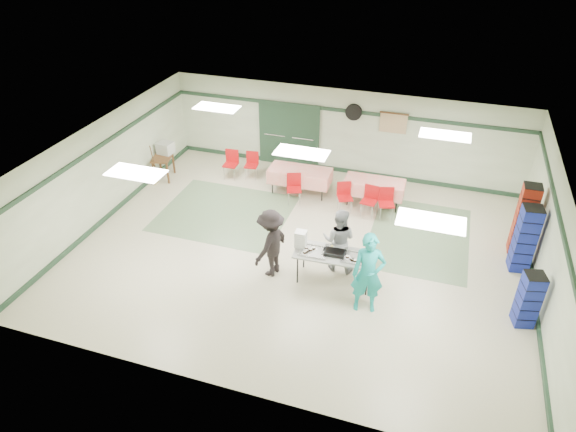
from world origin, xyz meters
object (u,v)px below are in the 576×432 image
(chair_d, at_px, (294,185))
(broom, at_px, (154,164))
(volunteer_grey, at_px, (339,240))
(chair_a, at_px, (370,197))
(crate_stack_red, at_px, (524,220))
(volunteer_teal, at_px, (368,274))
(dining_table_a, at_px, (374,187))
(chair_b, at_px, (344,194))
(dining_table_b, at_px, (300,175))
(crate_stack_blue_a, at_px, (525,239))
(volunteer_dark, at_px, (271,243))
(office_printer, at_px, (165,148))
(printer_table, at_px, (163,160))
(chair_loose_a, at_px, (252,162))
(chair_c, at_px, (386,200))
(crate_stack_blue_b, at_px, (528,300))
(chair_loose_b, at_px, (231,161))

(chair_d, distance_m, broom, 4.38)
(chair_d, bearing_deg, volunteer_grey, -73.39)
(chair_a, relative_size, crate_stack_red, 0.46)
(volunteer_teal, distance_m, dining_table_a, 4.46)
(chair_b, bearing_deg, dining_table_b, 134.24)
(crate_stack_blue_a, bearing_deg, volunteer_teal, -141.99)
(crate_stack_blue_a, bearing_deg, chair_a, 160.78)
(chair_d, height_order, crate_stack_blue_a, crate_stack_blue_a)
(chair_a, bearing_deg, volunteer_grey, -88.24)
(volunteer_teal, xyz_separation_m, volunteer_dark, (-2.32, 0.53, -0.10))
(chair_b, distance_m, chair_d, 1.47)
(volunteer_grey, bearing_deg, office_printer, -27.47)
(dining_table_b, distance_m, broom, 4.45)
(dining_table_a, xyz_separation_m, crate_stack_red, (3.81, -1.17, 0.37))
(crate_stack_blue_a, relative_size, crate_stack_red, 0.91)
(dining_table_b, xyz_separation_m, printer_table, (-4.29, -0.44, 0.06))
(chair_a, relative_size, printer_table, 0.92)
(chair_b, relative_size, chair_loose_a, 1.02)
(chair_c, relative_size, office_printer, 1.94)
(volunteer_grey, bearing_deg, crate_stack_blue_b, 169.80)
(office_printer, bearing_deg, chair_a, 2.59)
(dining_table_b, bearing_deg, chair_c, -13.39)
(chair_loose_b, bearing_deg, dining_table_b, -10.59)
(office_printer, bearing_deg, crate_stack_red, 0.47)
(volunteer_teal, xyz_separation_m, dining_table_b, (-2.81, 4.40, -0.37))
(chair_d, bearing_deg, chair_a, -19.27)
(dining_table_b, relative_size, chair_loose_a, 2.19)
(chair_a, distance_m, printer_table, 6.48)
(volunteer_grey, bearing_deg, chair_a, -97.43)
(chair_c, height_order, printer_table, chair_c)
(crate_stack_blue_b, bearing_deg, office_printer, 160.53)
(chair_c, relative_size, chair_loose_a, 1.05)
(crate_stack_blue_b, bearing_deg, printer_table, 161.73)
(dining_table_a, height_order, chair_a, chair_a)
(volunteer_dark, xyz_separation_m, chair_c, (2.15, 3.30, -0.31))
(volunteer_dark, bearing_deg, volunteer_grey, 129.94)
(volunteer_teal, height_order, chair_loose_b, volunteer_teal)
(volunteer_grey, relative_size, crate_stack_red, 0.86)
(volunteer_grey, distance_m, crate_stack_red, 4.58)
(volunteer_dark, distance_m, chair_b, 3.46)
(crate_stack_red, bearing_deg, chair_a, 171.03)
(crate_stack_blue_a, bearing_deg, chair_loose_b, 165.29)
(crate_stack_blue_a, xyz_separation_m, crate_stack_blue_b, (0.00, -1.94, -0.21))
(chair_loose_a, distance_m, crate_stack_blue_a, 8.08)
(crate_stack_blue_a, bearing_deg, office_printer, 170.62)
(volunteer_teal, relative_size, volunteer_grey, 1.17)
(crate_stack_red, distance_m, crate_stack_blue_b, 2.69)
(chair_c, relative_size, crate_stack_red, 0.47)
(chair_loose_a, relative_size, office_printer, 1.86)
(volunteer_dark, relative_size, chair_b, 1.99)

